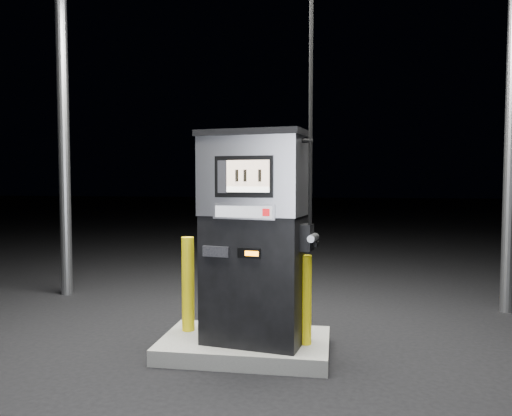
# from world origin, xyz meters

# --- Properties ---
(ground) EXTENTS (80.00, 80.00, 0.00)m
(ground) POSITION_xyz_m (0.00, 0.00, 0.00)
(ground) COLOR black
(ground) RESTS_ON ground
(pump_island) EXTENTS (1.60, 1.00, 0.15)m
(pump_island) POSITION_xyz_m (0.00, 0.00, 0.07)
(pump_island) COLOR #62625D
(pump_island) RESTS_ON ground
(fuel_dispenser) EXTENTS (1.13, 0.74, 4.08)m
(fuel_dispenser) POSITION_xyz_m (0.11, -0.10, 1.16)
(fuel_dispenser) COLOR black
(fuel_dispenser) RESTS_ON pump_island
(bollard_left) EXTENTS (0.17, 0.17, 0.95)m
(bollard_left) POSITION_xyz_m (-0.61, 0.14, 0.62)
(bollard_left) COLOR yellow
(bollard_left) RESTS_ON pump_island
(bollard_right) EXTENTS (0.15, 0.15, 0.83)m
(bollard_right) POSITION_xyz_m (0.58, -0.09, 0.56)
(bollard_right) COLOR yellow
(bollard_right) RESTS_ON pump_island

